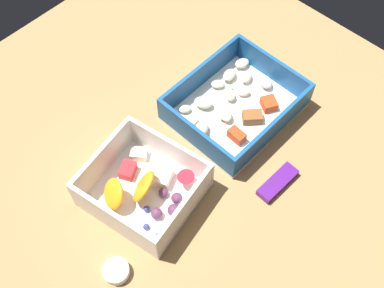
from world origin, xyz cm
name	(u,v)px	position (x,y,z in cm)	size (l,w,h in cm)	color
table_surface	(182,156)	(0.00, 0.00, 1.00)	(80.00, 80.00, 2.00)	#9E7547
pasta_container	(235,105)	(-11.61, 0.74, 3.60)	(19.33, 16.01, 5.24)	white
fruit_bowl	(144,187)	(8.74, 1.10, 4.17)	(16.14, 17.03, 6.14)	white
candy_bar	(278,183)	(-5.77, 14.19, 2.60)	(7.00, 2.40, 1.20)	#51197A
paper_cup_liner	(116,271)	(19.44, 6.74, 2.70)	(3.54, 3.54, 1.40)	white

